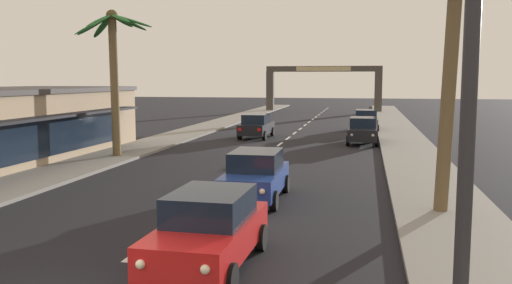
# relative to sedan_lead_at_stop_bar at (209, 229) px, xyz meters

# --- Properties ---
(sidewalk_right) EXTENTS (3.20, 110.00, 0.14)m
(sidewalk_right) POSITION_rel_sedan_lead_at_stop_bar_xyz_m (5.82, 17.05, -0.78)
(sidewalk_right) COLOR gray
(sidewalk_right) RESTS_ON ground
(sidewalk_left) EXTENTS (3.20, 110.00, 0.14)m
(sidewalk_left) POSITION_rel_sedan_lead_at_stop_bar_xyz_m (-9.78, 17.05, -0.78)
(sidewalk_left) COLOR gray
(sidewalk_left) RESTS_ON ground
(lane_markings) EXTENTS (4.28, 89.33, 0.01)m
(lane_markings) POSITION_rel_sedan_lead_at_stop_bar_xyz_m (-1.58, 17.98, -0.85)
(lane_markings) COLOR silver
(lane_markings) RESTS_ON ground
(sedan_lead_at_stop_bar) EXTENTS (2.02, 4.48, 1.68)m
(sedan_lead_at_stop_bar) POSITION_rel_sedan_lead_at_stop_bar_xyz_m (0.00, 0.00, 0.00)
(sedan_lead_at_stop_bar) COLOR red
(sedan_lead_at_stop_bar) RESTS_ON ground
(sedan_third_in_queue) EXTENTS (1.99, 4.47, 1.68)m
(sedan_third_in_queue) POSITION_rel_sedan_lead_at_stop_bar_xyz_m (-0.34, 6.80, 0.00)
(sedan_third_in_queue) COLOR navy
(sedan_third_in_queue) RESTS_ON ground
(sedan_oncoming_far) EXTENTS (2.03, 4.48, 1.68)m
(sedan_oncoming_far) POSITION_rel_sedan_lead_at_stop_bar_xyz_m (-4.18, 26.08, 0.00)
(sedan_oncoming_far) COLOR black
(sedan_oncoming_far) RESTS_ON ground
(sedan_parked_nearest_kerb) EXTENTS (1.97, 4.46, 1.68)m
(sedan_parked_nearest_kerb) POSITION_rel_sedan_lead_at_stop_bar_xyz_m (3.16, 24.11, 0.00)
(sedan_parked_nearest_kerb) COLOR black
(sedan_parked_nearest_kerb) RESTS_ON ground
(sedan_parked_mid_kerb) EXTENTS (1.99, 4.47, 1.68)m
(sedan_parked_mid_kerb) POSITION_rel_sedan_lead_at_stop_bar_xyz_m (3.35, 32.88, 0.00)
(sedan_parked_mid_kerb) COLOR #4C515B
(sedan_parked_mid_kerb) RESTS_ON ground
(palm_left_second) EXTENTS (4.03, 4.17, 7.63)m
(palm_left_second) POSITION_rel_sedan_lead_at_stop_bar_xyz_m (-9.46, 15.06, 4.41)
(palm_left_second) COLOR brown
(palm_left_second) RESTS_ON ground
(palm_right_second) EXTENTS (3.33, 3.41, 8.33)m
(palm_right_second) POSITION_rel_sedan_lead_at_stop_bar_xyz_m (5.77, 5.85, 4.85)
(palm_right_second) COLOR brown
(palm_right_second) RESTS_ON ground
(town_gateway_arch) EXTENTS (14.42, 0.90, 5.72)m
(town_gateway_arch) POSITION_rel_sedan_lead_at_stop_bar_xyz_m (-1.98, 57.78, 2.91)
(town_gateway_arch) COLOR #423D38
(town_gateway_arch) RESTS_ON ground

